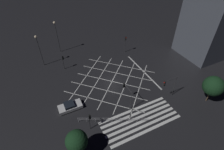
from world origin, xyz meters
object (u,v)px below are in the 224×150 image
(street_tree_near, at_px, (77,141))
(waiting_car, at_px, (70,106))
(street_lamp_west, at_px, (38,44))
(traffic_light_sw_main, at_px, (90,119))
(street_lamp_east, at_px, (56,29))
(traffic_light_median_south, at_px, (127,91))
(street_tree_far, at_px, (213,86))
(traffic_light_se_main, at_px, (169,84))
(traffic_light_nw_main, at_px, (63,60))
(traffic_light_ne_cross, at_px, (126,41))

(street_tree_near, xyz_separation_m, waiting_car, (1.04, 8.47, -2.78))
(street_lamp_west, bearing_deg, street_tree_near, -87.80)
(traffic_light_sw_main, relative_size, street_lamp_east, 0.43)
(traffic_light_median_south, bearing_deg, street_tree_near, 116.23)
(traffic_light_sw_main, height_order, street_tree_far, street_tree_far)
(traffic_light_sw_main, xyz_separation_m, street_lamp_east, (1.02, 24.88, 3.66))
(traffic_light_se_main, relative_size, traffic_light_nw_main, 1.32)
(traffic_light_nw_main, bearing_deg, street_tree_far, -44.88)
(street_tree_far, distance_m, waiting_car, 24.98)
(street_lamp_west, distance_m, street_tree_near, 23.92)
(street_tree_far, bearing_deg, waiting_car, 158.36)
(street_lamp_west, relative_size, street_tree_near, 1.54)
(street_lamp_east, distance_m, street_lamp_west, 6.40)
(street_lamp_east, height_order, street_tree_near, street_lamp_east)
(traffic_light_se_main, distance_m, street_tree_far, 7.33)
(traffic_light_ne_cross, height_order, street_lamp_east, street_lamp_east)
(traffic_light_ne_cross, bearing_deg, traffic_light_median_south, -28.56)
(traffic_light_median_south, relative_size, street_tree_near, 0.87)
(traffic_light_se_main, distance_m, street_lamp_east, 28.57)
(street_lamp_west, xyz_separation_m, waiting_car, (1.96, -15.33, -5.03))
(traffic_light_median_south, xyz_separation_m, waiting_car, (-9.38, 3.33, -2.55))
(traffic_light_ne_cross, bearing_deg, traffic_light_se_main, -2.90)
(street_tree_near, height_order, waiting_car, street_tree_near)
(street_tree_near, distance_m, waiting_car, 8.98)
(traffic_light_median_south, xyz_separation_m, street_lamp_west, (-11.34, 18.66, 2.48))
(traffic_light_ne_cross, bearing_deg, street_tree_far, 14.12)
(traffic_light_sw_main, bearing_deg, traffic_light_median_south, 14.96)
(traffic_light_se_main, xyz_separation_m, traffic_light_median_south, (-7.47, 1.88, -0.24))
(traffic_light_sw_main, distance_m, waiting_car, 5.96)
(traffic_light_se_main, xyz_separation_m, street_lamp_west, (-18.81, 20.54, 2.24))
(traffic_light_se_main, distance_m, traffic_light_sw_main, 15.06)
(traffic_light_sw_main, bearing_deg, traffic_light_se_main, 0.52)
(traffic_light_ne_cross, height_order, waiting_car, traffic_light_ne_cross)
(waiting_car, bearing_deg, street_lamp_west, 97.29)
(traffic_light_nw_main, distance_m, traffic_light_ne_cross, 15.72)
(traffic_light_ne_cross, distance_m, street_tree_near, 27.77)
(street_lamp_east, xyz_separation_m, street_tree_near, (-3.88, -28.00, -2.75))
(street_lamp_east, bearing_deg, waiting_car, -98.28)
(street_tree_near, bearing_deg, waiting_car, 82.97)
(street_tree_near, bearing_deg, street_tree_far, -1.60)
(traffic_light_nw_main, xyz_separation_m, street_lamp_east, (0.83, 7.73, 3.64))
(street_lamp_west, bearing_deg, street_tree_far, -44.38)
(traffic_light_sw_main, bearing_deg, traffic_light_ne_cross, 47.49)
(street_tree_far, bearing_deg, traffic_light_median_south, 156.98)
(street_tree_near, bearing_deg, traffic_light_median_south, 26.23)
(traffic_light_median_south, bearing_deg, street_lamp_east, 15.95)
(street_lamp_west, bearing_deg, traffic_light_sw_main, -79.65)
(traffic_light_nw_main, xyz_separation_m, traffic_light_ne_cross, (15.71, 0.20, 0.64))
(traffic_light_ne_cross, distance_m, traffic_light_median_south, 17.45)
(traffic_light_median_south, bearing_deg, traffic_light_ne_cross, -28.56)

